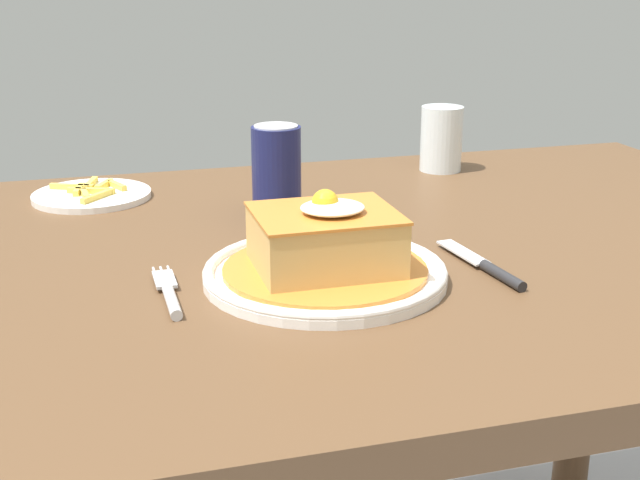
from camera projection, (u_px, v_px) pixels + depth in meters
name	position (u px, v px, depth m)	size (l,w,h in m)	color
dining_table	(333.00, 321.00, 1.07)	(1.38, 0.87, 0.73)	brown
main_plate	(325.00, 273.00, 0.92)	(0.26, 0.26, 0.02)	white
sandwich_meal	(325.00, 244.00, 0.91)	(0.22, 0.22, 0.09)	orange
fork	(169.00, 294.00, 0.87)	(0.02, 0.14, 0.01)	silver
knife	(491.00, 268.00, 0.94)	(0.03, 0.17, 0.01)	#262628
soda_can	(277.00, 171.00, 1.14)	(0.07, 0.07, 0.12)	#191E51
drinking_glass	(441.00, 143.00, 1.39)	(0.07, 0.07, 0.10)	gold
side_plate_fries	(92.00, 195.00, 1.24)	(0.17, 0.17, 0.02)	white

